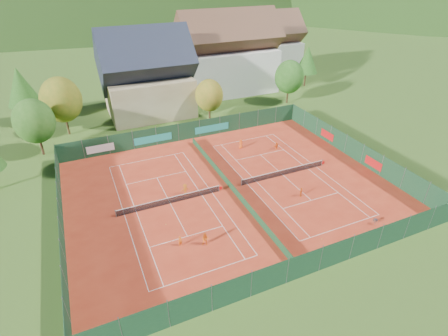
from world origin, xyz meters
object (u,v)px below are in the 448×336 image
(hotel_block_b, at_px, (266,48))
(player_right_far_b, at_px, (276,146))
(player_left_far, at_px, (185,189))
(chalet, at_px, (147,79))
(ball_hopper, at_px, (375,220))
(player_left_near, at_px, (180,241))
(player_left_mid, at_px, (205,239))
(player_right_near, at_px, (301,192))
(hotel_block_a, at_px, (228,58))
(player_right_far_a, at_px, (241,144))

(hotel_block_b, xyz_separation_m, player_right_far_b, (-18.92, -37.06, -6.01))
(player_left_far, relative_size, player_right_far_b, 1.23)
(chalet, bearing_deg, ball_hopper, -71.12)
(hotel_block_b, height_order, player_left_near, hotel_block_b)
(player_left_mid, bearing_deg, hotel_block_b, 77.58)
(hotel_block_b, bearing_deg, chalet, -157.01)
(player_left_mid, xyz_separation_m, player_right_near, (14.02, 3.31, -0.16))
(hotel_block_a, distance_m, player_left_mid, 50.32)
(player_left_far, distance_m, player_right_near, 14.43)
(chalet, bearing_deg, player_right_far_b, -58.59)
(hotel_block_b, relative_size, player_right_near, 13.92)
(chalet, distance_m, player_left_mid, 39.03)
(player_left_near, bearing_deg, chalet, 69.64)
(chalet, distance_m, player_left_far, 29.58)
(ball_hopper, distance_m, player_right_far_a, 23.24)
(ball_hopper, xyz_separation_m, player_right_far_a, (-5.46, 22.59, 0.18))
(chalet, distance_m, hotel_block_a, 19.94)
(hotel_block_b, height_order, player_left_mid, hotel_block_b)
(ball_hopper, bearing_deg, player_left_far, 140.95)
(player_left_near, height_order, player_right_far_a, player_right_far_a)
(chalet, distance_m, hotel_block_b, 35.85)
(ball_hopper, xyz_separation_m, player_left_far, (-17.40, 14.12, 0.20))
(player_left_far, xyz_separation_m, player_right_far_a, (11.95, 8.47, -0.01))
(player_left_far, distance_m, player_right_far_b, 17.76)
(player_right_near, bearing_deg, hotel_block_b, 24.52)
(hotel_block_b, bearing_deg, player_right_near, -114.81)
(player_right_near, bearing_deg, player_left_near, 147.58)
(ball_hopper, distance_m, player_left_far, 22.41)
(player_left_mid, xyz_separation_m, player_right_far_a, (12.96, 18.02, -0.04))
(ball_hopper, height_order, player_right_far_a, player_right_far_a)
(hotel_block_b, xyz_separation_m, ball_hopper, (-18.30, -56.98, -6.06))
(ball_hopper, relative_size, player_left_far, 0.53)
(player_left_far, bearing_deg, hotel_block_b, -132.04)
(hotel_block_b, height_order, player_right_far_a, hotel_block_b)
(player_left_mid, relative_size, player_left_far, 1.03)
(player_right_near, distance_m, player_right_far_a, 14.75)
(player_left_mid, bearing_deg, player_left_far, 106.54)
(chalet, bearing_deg, player_right_far_a, -65.62)
(hotel_block_b, bearing_deg, player_left_mid, -125.01)
(player_left_mid, height_order, player_right_near, player_left_mid)
(chalet, height_order, hotel_block_a, hotel_block_a)
(hotel_block_a, bearing_deg, player_right_far_a, -110.29)
(player_left_near, bearing_deg, player_right_near, -2.84)
(hotel_block_b, relative_size, player_right_far_a, 11.72)
(chalet, bearing_deg, hotel_block_b, 22.99)
(hotel_block_a, relative_size, player_left_mid, 13.89)
(hotel_block_a, distance_m, ball_hopper, 49.64)
(chalet, relative_size, player_right_far_b, 13.21)
(chalet, distance_m, player_right_far_b, 27.68)
(player_right_far_a, xyz_separation_m, player_right_far_b, (4.84, -2.66, -0.12))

